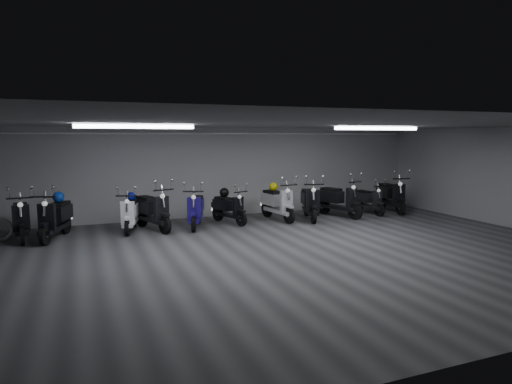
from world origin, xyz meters
name	(u,v)px	position (x,y,z in m)	size (l,w,h in m)	color
floor	(287,254)	(0.00, 0.00, -0.01)	(14.00, 10.00, 0.01)	#3A3A3D
ceiling	(288,124)	(0.00, 0.00, 2.80)	(14.00, 10.00, 0.01)	slate
back_wall	(219,172)	(0.00, 5.00, 1.40)	(14.00, 0.01, 2.80)	#99999C
front_wall	(485,241)	(0.00, -5.00, 1.40)	(14.00, 0.01, 2.80)	#99999C
fluor_strip_left	(136,126)	(-3.00, 1.00, 2.74)	(2.40, 0.18, 0.08)	white
fluor_strip_right	(377,128)	(3.00, 1.00, 2.74)	(2.40, 0.18, 0.08)	white
conduit	(219,134)	(0.00, 4.92, 2.62)	(0.05, 0.05, 13.60)	white
scooter_0	(21,212)	(-5.50, 3.59, 0.69)	(0.62, 1.86, 1.38)	black
scooter_1	(55,211)	(-4.72, 3.36, 0.71)	(0.64, 1.91, 1.42)	black
scooter_2	(130,208)	(-2.90, 3.61, 0.65)	(0.58, 1.74, 1.29)	white
scooter_3	(152,204)	(-2.33, 3.55, 0.72)	(0.65, 1.94, 1.44)	black
scooter_4	(196,204)	(-1.15, 3.45, 0.68)	(0.61, 1.82, 1.36)	navy
scooter_5	(229,203)	(-0.10, 3.68, 0.61)	(0.54, 1.63, 1.22)	black
scooter_6	(278,197)	(1.43, 3.63, 0.70)	(0.63, 1.89, 1.40)	silver
scooter_7	(310,197)	(2.38, 3.33, 0.72)	(0.64, 1.92, 1.43)	black
scooter_8	(339,194)	(3.45, 3.42, 0.72)	(0.64, 1.93, 1.44)	black
scooter_9	(369,196)	(4.67, 3.53, 0.60)	(0.54, 1.61, 1.20)	black
scooter_10	(391,190)	(5.60, 3.58, 0.73)	(0.66, 1.97, 1.47)	black
helmet_0	(273,187)	(1.39, 3.89, 1.00)	(0.26, 0.26, 0.26)	#D3CB0C
helmet_1	(58,197)	(-4.64, 3.61, 1.02)	(0.28, 0.28, 0.28)	#0D3598
helmet_2	(131,196)	(-2.84, 3.84, 0.92)	(0.24, 0.24, 0.24)	navy
helmet_3	(224,192)	(-0.18, 3.89, 0.89)	(0.28, 0.28, 0.28)	black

